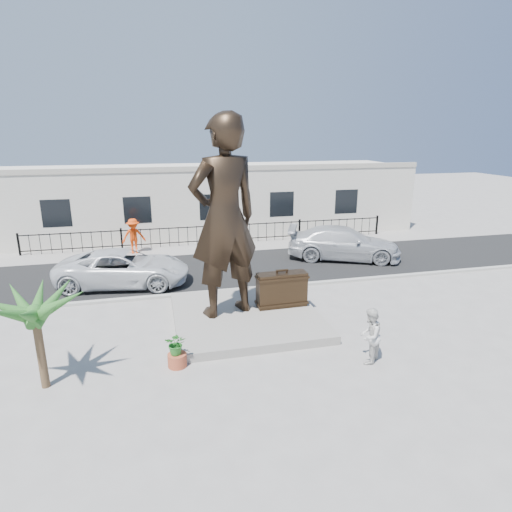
# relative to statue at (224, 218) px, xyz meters

# --- Properties ---
(ground) EXTENTS (100.00, 100.00, 0.00)m
(ground) POSITION_rel_statue_xyz_m (1.21, -1.72, -3.83)
(ground) COLOR #9E9991
(ground) RESTS_ON ground
(street) EXTENTS (40.00, 7.00, 0.01)m
(street) POSITION_rel_statue_xyz_m (1.21, 6.28, -3.83)
(street) COLOR black
(street) RESTS_ON ground
(curb) EXTENTS (40.00, 0.25, 0.12)m
(curb) POSITION_rel_statue_xyz_m (1.21, 2.78, -3.77)
(curb) COLOR #A5A399
(curb) RESTS_ON ground
(far_sidewalk) EXTENTS (40.00, 2.50, 0.02)m
(far_sidewalk) POSITION_rel_statue_xyz_m (1.21, 10.28, -3.82)
(far_sidewalk) COLOR #9E9991
(far_sidewalk) RESTS_ON ground
(plinth) EXTENTS (5.20, 5.20, 0.30)m
(plinth) POSITION_rel_statue_xyz_m (0.71, -0.22, -3.68)
(plinth) COLOR gray
(plinth) RESTS_ON ground
(fence) EXTENTS (22.00, 0.10, 1.20)m
(fence) POSITION_rel_statue_xyz_m (1.21, 11.08, -3.23)
(fence) COLOR black
(fence) RESTS_ON ground
(building) EXTENTS (28.00, 7.00, 4.40)m
(building) POSITION_rel_statue_xyz_m (1.21, 15.28, -1.63)
(building) COLOR silver
(building) RESTS_ON ground
(statue) EXTENTS (2.97, 2.39, 7.06)m
(statue) POSITION_rel_statue_xyz_m (0.00, 0.00, 0.00)
(statue) COLOR black
(statue) RESTS_ON plinth
(suitcase) EXTENTS (1.90, 0.65, 1.33)m
(suitcase) POSITION_rel_statue_xyz_m (2.16, 0.09, -2.87)
(suitcase) COLOR black
(suitcase) RESTS_ON plinth
(tourist) EXTENTS (1.05, 1.05, 1.72)m
(tourist) POSITION_rel_statue_xyz_m (3.66, -3.99, -2.97)
(tourist) COLOR silver
(tourist) RESTS_ON ground
(car_white) EXTENTS (6.13, 3.54, 1.61)m
(car_white) POSITION_rel_statue_xyz_m (-3.84, 4.75, -3.02)
(car_white) COLOR silver
(car_white) RESTS_ON street
(car_silver) EXTENTS (6.48, 4.54, 1.74)m
(car_silver) POSITION_rel_statue_xyz_m (7.57, 6.29, -2.95)
(car_silver) COLOR #B8BABD
(car_silver) RESTS_ON street
(worker) EXTENTS (1.42, 1.00, 2.00)m
(worker) POSITION_rel_statue_xyz_m (-3.55, 10.09, -2.81)
(worker) COLOR #ED410C
(worker) RESTS_ON far_sidewalk
(palm_tree) EXTENTS (1.80, 1.80, 3.20)m
(palm_tree) POSITION_rel_statue_xyz_m (-5.54, -3.12, -3.83)
(palm_tree) COLOR #285D21
(palm_tree) RESTS_ON ground
(planter) EXTENTS (0.56, 0.56, 0.40)m
(planter) POSITION_rel_statue_xyz_m (-1.97, -2.89, -3.63)
(planter) COLOR #A9482C
(planter) RESTS_ON ground
(shrub) EXTENTS (0.74, 0.68, 0.69)m
(shrub) POSITION_rel_statue_xyz_m (-1.97, -2.89, -3.09)
(shrub) COLOR #267024
(shrub) RESTS_ON planter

